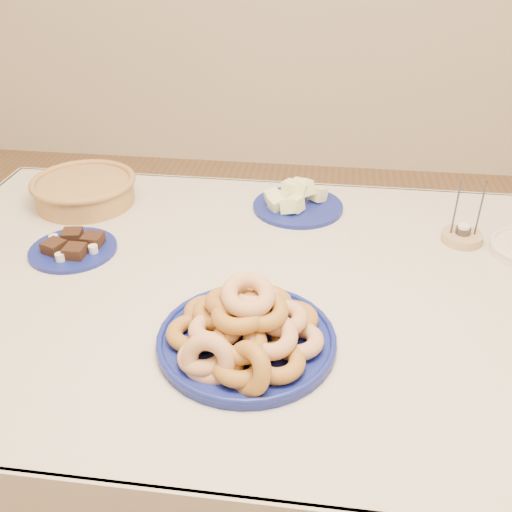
# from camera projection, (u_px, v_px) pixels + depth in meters

# --- Properties ---
(ground) EXTENTS (5.00, 5.00, 0.00)m
(ground) POSITION_uv_depth(u_px,v_px,m) (258.00, 492.00, 1.68)
(ground) COLOR olive
(ground) RESTS_ON ground
(dining_table) EXTENTS (1.71, 1.11, 0.75)m
(dining_table) POSITION_uv_depth(u_px,v_px,m) (259.00, 319.00, 1.34)
(dining_table) COLOR brown
(dining_table) RESTS_ON ground
(donut_platter) EXTENTS (0.44, 0.44, 0.16)m
(donut_platter) POSITION_uv_depth(u_px,v_px,m) (246.00, 330.00, 1.08)
(donut_platter) COLOR navy
(donut_platter) RESTS_ON dining_table
(melon_plate) EXTENTS (0.25, 0.25, 0.09)m
(melon_plate) POSITION_uv_depth(u_px,v_px,m) (296.00, 201.00, 1.58)
(melon_plate) COLOR navy
(melon_plate) RESTS_ON dining_table
(brownie_plate) EXTENTS (0.23, 0.23, 0.04)m
(brownie_plate) POSITION_uv_depth(u_px,v_px,m) (73.00, 247.00, 1.39)
(brownie_plate) COLOR navy
(brownie_plate) RESTS_ON dining_table
(wicker_basket) EXTENTS (0.36, 0.36, 0.08)m
(wicker_basket) POSITION_uv_depth(u_px,v_px,m) (84.00, 190.00, 1.61)
(wicker_basket) COLOR olive
(wicker_basket) RESTS_ON dining_table
(candle_holder) EXTENTS (0.10, 0.10, 0.17)m
(candle_holder) POSITION_uv_depth(u_px,v_px,m) (462.00, 236.00, 1.43)
(candle_holder) COLOR tan
(candle_holder) RESTS_ON dining_table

